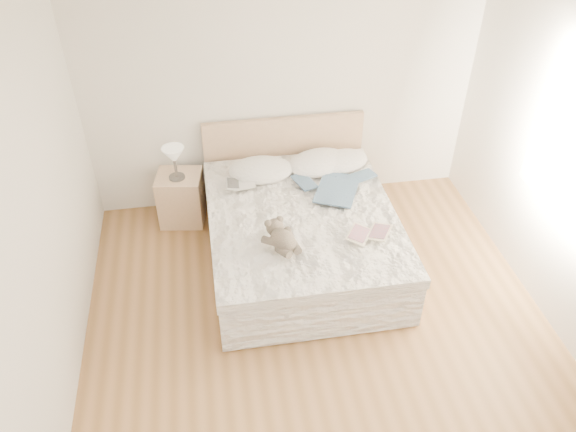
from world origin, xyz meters
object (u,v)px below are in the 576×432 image
Objects in this scene: nightstand at (181,198)px; teddy_bear at (283,247)px; childrens_book at (369,234)px; bed at (300,231)px; table_lamp at (174,157)px; photo_book at (241,184)px.

teddy_bear is at bearing -57.23° from nightstand.
childrens_book is 1.02× the size of teddy_bear.
bed reaches higher than nightstand.
childrens_book is (0.51, -0.52, 0.32)m from bed.
bed is at bearing 167.77° from childrens_book.
nightstand is 0.53m from table_lamp.
photo_book is at bearing 170.64° from childrens_book.
childrens_book reaches higher than nightstand.
bed is at bearing 43.80° from teddy_bear.
nightstand is at bearing 145.66° from bed.
teddy_bear reaches higher than photo_book.
table_lamp reaches higher than teddy_bear.
teddy_bear reaches higher than childrens_book.
table_lamp reaches higher than childrens_book.
table_lamp is 0.72m from photo_book.
bed reaches higher than table_lamp.
childrens_book is (1.03, -0.94, 0.00)m from photo_book.
table_lamp is at bearing 155.98° from photo_book.
nightstand is 1.54× the size of teddy_bear.
nightstand is at bearing 152.95° from photo_book.
nightstand is at bearing 174.89° from childrens_book.
teddy_bear is (-0.77, -0.07, 0.02)m from childrens_book.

